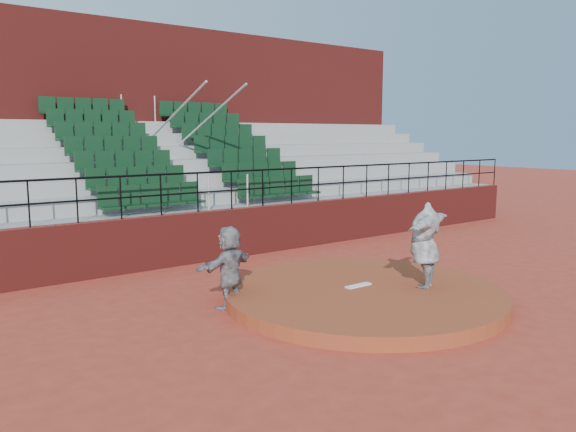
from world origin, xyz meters
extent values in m
plane|color=#AA3826|center=(0.00, 0.00, 0.00)|extent=(90.00, 90.00, 0.00)
cylinder|color=#953E21|center=(0.00, 0.00, 0.12)|extent=(5.50, 5.50, 0.25)
cube|color=white|center=(0.00, 0.15, 0.27)|extent=(0.60, 0.15, 0.03)
cube|color=maroon|center=(0.00, 5.00, 0.65)|extent=(24.00, 0.30, 1.30)
cylinder|color=black|center=(0.00, 5.00, 2.30)|extent=(24.00, 0.05, 0.05)
cylinder|color=black|center=(0.00, 5.00, 1.80)|extent=(24.00, 0.04, 0.04)
cylinder|color=black|center=(-5.00, 5.00, 1.80)|extent=(0.04, 0.04, 1.00)
cylinder|color=black|center=(-4.00, 5.00, 1.80)|extent=(0.04, 0.04, 1.00)
cylinder|color=black|center=(-3.00, 5.00, 1.80)|extent=(0.04, 0.04, 1.00)
cylinder|color=black|center=(-2.00, 5.00, 1.80)|extent=(0.04, 0.04, 1.00)
cylinder|color=black|center=(-1.00, 5.00, 1.80)|extent=(0.04, 0.04, 1.00)
cylinder|color=black|center=(0.00, 5.00, 1.80)|extent=(0.04, 0.04, 1.00)
cylinder|color=black|center=(1.00, 5.00, 1.80)|extent=(0.04, 0.04, 1.00)
cylinder|color=black|center=(2.00, 5.00, 1.80)|extent=(0.04, 0.04, 1.00)
cylinder|color=black|center=(3.00, 5.00, 1.80)|extent=(0.04, 0.04, 1.00)
cylinder|color=black|center=(4.00, 5.00, 1.80)|extent=(0.04, 0.04, 1.00)
cylinder|color=black|center=(5.00, 5.00, 1.80)|extent=(0.04, 0.04, 1.00)
cylinder|color=black|center=(6.00, 5.00, 1.80)|extent=(0.04, 0.04, 1.00)
cylinder|color=black|center=(7.00, 5.00, 1.80)|extent=(0.04, 0.04, 1.00)
cylinder|color=black|center=(8.00, 5.00, 1.80)|extent=(0.04, 0.04, 1.00)
cylinder|color=black|center=(9.00, 5.00, 1.80)|extent=(0.04, 0.04, 1.00)
cylinder|color=black|center=(10.00, 5.00, 1.80)|extent=(0.04, 0.04, 1.00)
cylinder|color=black|center=(11.00, 5.00, 1.80)|extent=(0.04, 0.04, 1.00)
cylinder|color=black|center=(12.00, 5.00, 1.80)|extent=(0.04, 0.04, 1.00)
cube|color=gray|center=(0.00, 5.58, 0.65)|extent=(24.00, 0.85, 1.30)
cube|color=#10321A|center=(-1.98, 5.59, 1.66)|extent=(2.75, 0.48, 0.72)
cube|color=#10321A|center=(1.98, 5.59, 1.66)|extent=(2.75, 0.48, 0.72)
cube|color=gray|center=(0.00, 6.43, 0.85)|extent=(24.00, 0.85, 1.70)
cube|color=#10321A|center=(-1.98, 6.44, 2.06)|extent=(2.75, 0.48, 0.72)
cube|color=#10321A|center=(1.98, 6.44, 2.06)|extent=(2.75, 0.48, 0.72)
cube|color=gray|center=(0.00, 7.28, 1.05)|extent=(24.00, 0.85, 2.10)
cube|color=#10321A|center=(-1.98, 7.29, 2.46)|extent=(2.75, 0.48, 0.72)
cube|color=#10321A|center=(1.98, 7.29, 2.46)|extent=(2.75, 0.48, 0.72)
cube|color=gray|center=(0.00, 8.12, 1.25)|extent=(24.00, 0.85, 2.50)
cube|color=#10321A|center=(-1.98, 8.13, 2.86)|extent=(2.75, 0.48, 0.72)
cube|color=#10321A|center=(1.98, 8.13, 2.86)|extent=(2.75, 0.48, 0.72)
cube|color=gray|center=(0.00, 8.97, 1.45)|extent=(24.00, 0.85, 2.90)
cube|color=#10321A|center=(-1.98, 8.98, 3.26)|extent=(2.75, 0.48, 0.72)
cube|color=#10321A|center=(1.98, 8.98, 3.26)|extent=(2.75, 0.48, 0.72)
cube|color=gray|center=(0.00, 9.82, 1.65)|extent=(24.00, 0.85, 3.30)
cube|color=#10321A|center=(-1.98, 9.83, 3.66)|extent=(2.75, 0.48, 0.72)
cube|color=#10321A|center=(1.98, 9.83, 3.66)|extent=(2.75, 0.48, 0.72)
cube|color=gray|center=(0.00, 10.68, 1.85)|extent=(24.00, 0.85, 3.70)
cube|color=#10321A|center=(-1.98, 10.69, 4.06)|extent=(2.75, 0.48, 0.72)
cube|color=#10321A|center=(1.98, 10.69, 4.06)|extent=(2.75, 0.48, 0.72)
cylinder|color=silver|center=(-0.60, 8.12, 3.40)|extent=(0.06, 5.97, 2.46)
cylinder|color=silver|center=(0.60, 8.12, 3.40)|extent=(0.06, 5.97, 2.46)
cube|color=maroon|center=(0.00, 12.60, 3.55)|extent=(24.00, 3.00, 7.10)
imported|color=black|center=(0.98, -0.69, 1.10)|extent=(2.16, 1.34, 1.71)
imported|color=black|center=(-2.35, 1.21, 0.78)|extent=(1.53, 0.93, 1.57)
camera|label=1|loc=(-7.67, -7.73, 3.26)|focal=35.00mm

